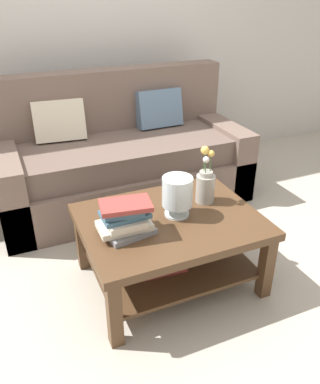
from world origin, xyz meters
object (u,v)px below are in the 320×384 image
object	(u,v)px
book_stack_main	(125,219)
flower_pitcher	(205,184)
coffee_table	(169,237)
glass_hurricane_vase	(177,193)
couch	(122,159)

from	to	relation	value
book_stack_main	flower_pitcher	xyz separation A→B (m)	(0.58, 0.14, 0.03)
coffee_table	glass_hurricane_vase	world-z (taller)	glass_hurricane_vase
coffee_table	flower_pitcher	bearing A→B (deg)	18.57
couch	glass_hurricane_vase	size ratio (longest dim) A/B	8.33
glass_hurricane_vase	couch	bearing A→B (deg)	88.22
book_stack_main	glass_hurricane_vase	world-z (taller)	glass_hurricane_vase
coffee_table	book_stack_main	bearing A→B (deg)	-171.36
book_stack_main	couch	bearing A→B (deg)	72.79
coffee_table	book_stack_main	distance (m)	0.37
glass_hurricane_vase	coffee_table	bearing A→B (deg)	-162.39
book_stack_main	glass_hurricane_vase	size ratio (longest dim) A/B	1.27
couch	coffee_table	bearing A→B (deg)	-94.37
coffee_table	flower_pitcher	size ratio (longest dim) A/B	2.86
glass_hurricane_vase	flower_pitcher	xyz separation A→B (m)	(0.24, 0.08, -0.03)
couch	book_stack_main	size ratio (longest dim) A/B	6.56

